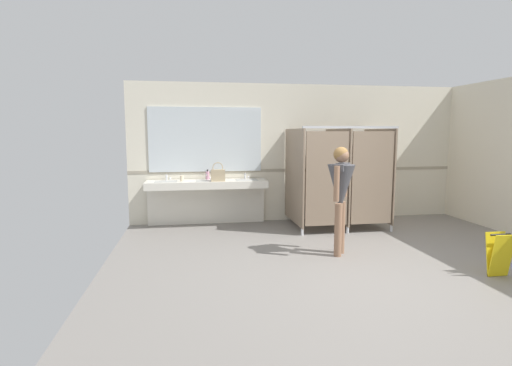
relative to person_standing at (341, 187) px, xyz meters
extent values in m
cube|color=gray|center=(0.18, -0.63, -1.07)|extent=(7.16, 6.80, 0.10)
cube|color=beige|center=(0.18, 2.53, 0.39)|extent=(7.16, 0.12, 2.80)
cube|color=#9E937F|center=(0.18, 2.46, 0.03)|extent=(7.16, 0.01, 0.06)
cube|color=silver|center=(-1.87, 2.16, -0.19)|extent=(2.32, 0.57, 0.14)
cube|color=silver|center=(-1.87, 2.41, -0.64)|extent=(2.32, 0.08, 0.76)
cube|color=#ADADA8|center=(-2.65, 2.13, -0.17)|extent=(0.42, 0.31, 0.11)
cylinder|color=silver|center=(-2.65, 2.36, -0.06)|extent=(0.04, 0.04, 0.11)
cylinder|color=silver|center=(-2.65, 2.30, -0.02)|extent=(0.03, 0.11, 0.03)
sphere|color=silver|center=(-2.58, 2.37, -0.09)|extent=(0.04, 0.04, 0.04)
cube|color=#ADADA8|center=(-1.87, 2.13, -0.17)|extent=(0.42, 0.31, 0.11)
cylinder|color=silver|center=(-1.87, 2.36, -0.06)|extent=(0.04, 0.04, 0.11)
cylinder|color=silver|center=(-1.87, 2.30, -0.02)|extent=(0.03, 0.11, 0.03)
sphere|color=silver|center=(-1.80, 2.37, -0.09)|extent=(0.04, 0.04, 0.04)
cube|color=#ADADA8|center=(-1.10, 2.13, -0.17)|extent=(0.42, 0.31, 0.11)
cylinder|color=silver|center=(-1.10, 2.36, -0.06)|extent=(0.04, 0.04, 0.11)
cylinder|color=silver|center=(-1.10, 2.30, -0.02)|extent=(0.03, 0.11, 0.03)
sphere|color=silver|center=(-1.03, 2.37, -0.09)|extent=(0.04, 0.04, 0.04)
cube|color=silver|center=(-1.87, 2.46, 0.67)|extent=(2.22, 0.02, 1.27)
cube|color=#84705B|center=(-0.23, 1.78, -0.01)|extent=(0.03, 1.33, 1.77)
cylinder|color=silver|center=(-0.23, 1.18, -0.96)|extent=(0.05, 0.05, 0.12)
cube|color=#84705B|center=(0.62, 1.78, -0.01)|extent=(0.03, 1.33, 1.77)
cylinder|color=silver|center=(0.62, 1.18, -0.96)|extent=(0.05, 0.05, 0.12)
cube|color=#84705B|center=(1.48, 1.78, -0.01)|extent=(0.03, 1.33, 1.77)
cylinder|color=silver|center=(1.48, 1.18, -0.96)|extent=(0.05, 0.05, 0.12)
cube|color=#84705B|center=(0.19, 1.15, -0.01)|extent=(0.78, 0.03, 1.67)
cube|color=#84705B|center=(1.05, 1.15, -0.01)|extent=(0.78, 0.03, 1.67)
cube|color=#B7BABF|center=(0.62, 1.15, 0.90)|extent=(1.77, 0.04, 0.04)
cylinder|color=#8C664C|center=(0.05, 0.07, -0.62)|extent=(0.11, 0.11, 0.79)
cylinder|color=#8C664C|center=(-0.05, -0.07, -0.62)|extent=(0.11, 0.11, 0.79)
cone|color=#47474C|center=(0.00, 0.00, 0.00)|extent=(0.56, 0.56, 0.68)
cube|color=#47474C|center=(0.00, 0.00, 0.31)|extent=(0.38, 0.44, 0.10)
cylinder|color=#8C664C|center=(0.14, 0.20, 0.08)|extent=(0.08, 0.08, 0.50)
cylinder|color=#8C664C|center=(-0.14, -0.20, 0.08)|extent=(0.08, 0.08, 0.50)
sphere|color=#8C664C|center=(0.00, 0.00, 0.47)|extent=(0.21, 0.21, 0.21)
sphere|color=olive|center=(-0.01, 0.01, 0.49)|extent=(0.22, 0.22, 0.22)
cube|color=tan|center=(-1.67, 2.02, -0.01)|extent=(0.27, 0.13, 0.22)
torus|color=tan|center=(-1.67, 2.02, 0.14)|extent=(0.20, 0.02, 0.20)
cylinder|color=#D899B2|center=(-1.85, 2.33, -0.04)|extent=(0.07, 0.07, 0.16)
cylinder|color=black|center=(-1.85, 2.33, 0.06)|extent=(0.03, 0.03, 0.04)
cylinder|color=beige|center=(-2.35, 2.13, -0.06)|extent=(0.07, 0.07, 0.11)
cube|color=yellow|center=(1.66, -1.23, -0.74)|extent=(0.28, 0.10, 0.56)
cube|color=yellow|center=(1.66, -1.14, -0.74)|extent=(0.28, 0.10, 0.56)
cylinder|color=black|center=(1.66, -1.19, -0.48)|extent=(0.28, 0.02, 0.02)
cylinder|color=#B7BABF|center=(1.91, -0.85, -1.01)|extent=(0.14, 0.14, 0.01)
camera|label=1|loc=(-2.16, -5.44, 0.79)|focal=27.58mm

